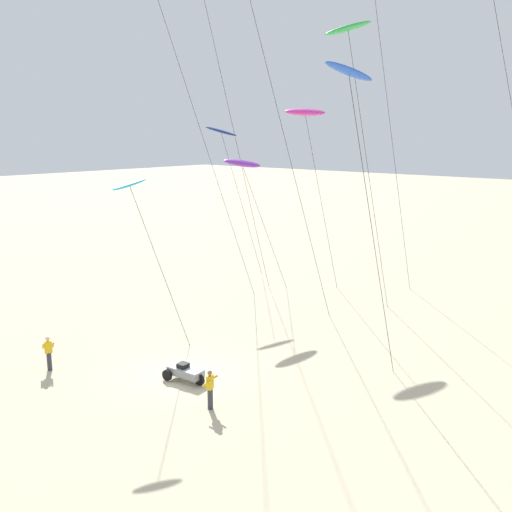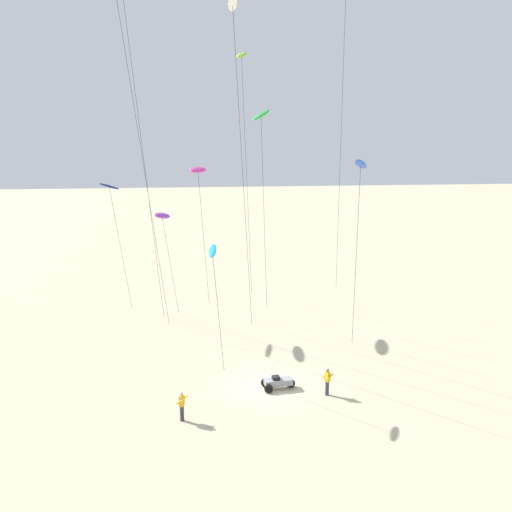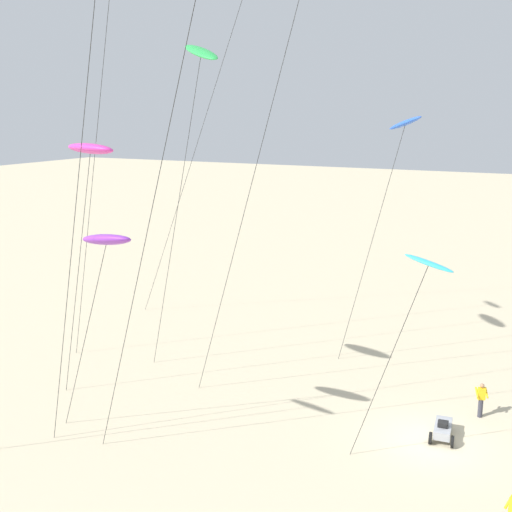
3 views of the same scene
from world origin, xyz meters
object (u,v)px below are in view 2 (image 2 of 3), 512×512
object	(u,v)px
kite_blue	(361,167)
kite_flyer_middle	(182,406)
kite_magenta	(198,170)
kite_purple	(162,216)
kite_navy	(110,188)
kite_lime	(242,61)
beach_buggy	(278,382)
kite_white	(233,13)
kite_green	(261,116)
kite_cyan	(213,253)
kite_flyer_nearest	(327,381)

from	to	relation	value
kite_blue	kite_flyer_middle	world-z (taller)	kite_blue
kite_magenta	kite_blue	bearing A→B (deg)	-48.05
kite_purple	kite_flyer_middle	bearing A→B (deg)	-84.83
kite_purple	kite_magenta	xyz separation A→B (m)	(2.86, 2.99, 3.27)
kite_navy	kite_flyer_middle	distance (m)	21.24
kite_purple	kite_lime	bearing A→B (deg)	32.36
kite_blue	kite_lime	bearing A→B (deg)	117.21
beach_buggy	kite_navy	bearing A→B (deg)	128.07
kite_flyer_middle	beach_buggy	bearing A→B (deg)	30.05
kite_white	kite_magenta	xyz separation A→B (m)	(-2.17, 10.10, -10.16)
kite_blue	kite_green	size ratio (longest dim) A/B	0.80
kite_blue	beach_buggy	world-z (taller)	kite_blue
kite_cyan	kite_green	distance (m)	14.96
kite_purple	kite_white	xyz separation A→B (m)	(5.02, -7.11, 13.43)
kite_flyer_nearest	kite_white	bearing A→B (deg)	128.82
kite_cyan	beach_buggy	size ratio (longest dim) A/B	4.27
kite_green	kite_magenta	distance (m)	6.98
kite_green	beach_buggy	world-z (taller)	kite_green
kite_green	beach_buggy	xyz separation A→B (m)	(-0.50, -12.24, -16.10)
kite_cyan	kite_flyer_middle	xyz separation A→B (m)	(-1.95, -3.71, -7.61)
kite_green	kite_magenta	xyz separation A→B (m)	(-4.81, 2.82, -4.20)
kite_lime	kite_flyer_nearest	world-z (taller)	kite_lime
kite_cyan	kite_green	bearing A→B (deg)	70.00
kite_green	kite_lime	bearing A→B (deg)	105.02
kite_purple	kite_flyer_nearest	bearing A→B (deg)	-53.06
kite_lime	kite_white	xyz separation A→B (m)	(-1.57, -11.29, 1.53)
kite_purple	kite_cyan	bearing A→B (deg)	-74.02
kite_white	kite_flyer_middle	bearing A→B (deg)	-113.61
kite_lime	kite_blue	distance (m)	16.05
kite_cyan	kite_navy	xyz separation A→B (m)	(-7.52, 14.11, 2.51)
kite_blue	kite_magenta	distance (m)	15.23
kite_magenta	kite_flyer_nearest	distance (m)	21.11
kite_navy	kite_purple	bearing A→B (deg)	-30.00
kite_cyan	kite_green	xyz separation A→B (m)	(4.32, 11.86, 8.03)
kite_lime	kite_white	size ratio (longest dim) A/B	0.94
kite_lime	kite_purple	xyz separation A→B (m)	(-6.59, -4.18, -11.91)
kite_green	beach_buggy	distance (m)	20.23
kite_flyer_middle	kite_purple	bearing A→B (deg)	95.17
kite_lime	kite_navy	world-z (taller)	kite_lime
kite_white	kite_magenta	bearing A→B (deg)	102.11
kite_lime	kite_navy	bearing A→B (deg)	-170.68
kite_blue	kite_navy	xyz separation A→B (m)	(-17.19, 10.74, -2.20)
kite_purple	kite_green	size ratio (longest dim) A/B	0.56
kite_flyer_nearest	beach_buggy	bearing A→B (deg)	156.82
kite_white	kite_flyer_middle	size ratio (longest dim) A/B	13.97
kite_green	kite_magenta	size ratio (longest dim) A/B	1.36
kite_lime	beach_buggy	size ratio (longest dim) A/B	10.43
kite_navy	kite_magenta	bearing A→B (deg)	4.68
kite_cyan	beach_buggy	world-z (taller)	kite_cyan
kite_green	kite_flyer_middle	world-z (taller)	kite_green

